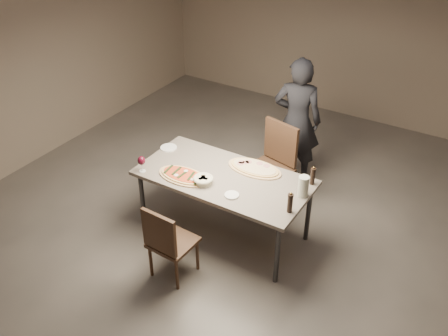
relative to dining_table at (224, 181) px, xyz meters
The scene contains 14 objects.
room 0.71m from the dining_table, ahead, with size 7.00×7.00×7.00m.
dining_table is the anchor object (origin of this frame).
zucchini_pizza 0.43m from the dining_table, 146.55° to the right, with size 0.57×0.32×0.05m.
ham_pizza 0.36m from the dining_table, 53.80° to the left, with size 0.61×0.34×0.04m.
bread_basket 0.27m from the dining_table, 116.60° to the right, with size 0.21×0.21×0.07m.
oil_dish 0.36m from the dining_table, 46.21° to the right, with size 0.14×0.14×0.02m.
pepper_mill_left 0.91m from the dining_table, 22.50° to the left, with size 0.05×0.05×0.21m.
pepper_mill_right 0.87m from the dining_table, 12.74° to the right, with size 0.06×0.06×0.22m.
carafe 0.85m from the dining_table, ahead, with size 0.10×0.10×0.22m.
wine_glass 0.88m from the dining_table, 154.62° to the right, with size 0.08×0.08×0.18m.
side_plate 0.85m from the dining_table, 169.19° to the left, with size 0.19×0.19×0.01m.
chair_near 0.90m from the dining_table, 96.76° to the right, with size 0.42×0.42×0.85m.
chair_far 0.83m from the dining_table, 77.66° to the left, with size 0.58×0.58×1.01m.
diner 1.44m from the dining_table, 83.18° to the left, with size 0.59×0.39×1.61m, color black.
Camera 1 is at (2.23, -3.65, 3.62)m, focal length 40.00 mm.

